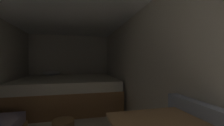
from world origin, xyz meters
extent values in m
cube|color=beige|center=(0.00, 4.77, 1.02)|extent=(2.66, 0.05, 2.05)
cube|color=beige|center=(1.31, 2.06, 1.02)|extent=(0.05, 5.36, 2.05)
cube|color=white|center=(0.00, 2.06, 2.07)|extent=(2.66, 5.36, 0.05)
cube|color=olive|center=(0.00, 3.66, 0.26)|extent=(2.44, 2.08, 0.51)
cube|color=beige|center=(0.00, 3.66, 0.62)|extent=(2.40, 2.04, 0.22)
ellipsoid|color=white|center=(-0.55, 4.47, 0.80)|extent=(0.52, 0.34, 0.15)
cube|color=#9E7247|center=(0.84, 0.53, 0.71)|extent=(0.73, 0.66, 0.02)
camera|label=1|loc=(0.23, -0.37, 1.17)|focal=23.24mm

